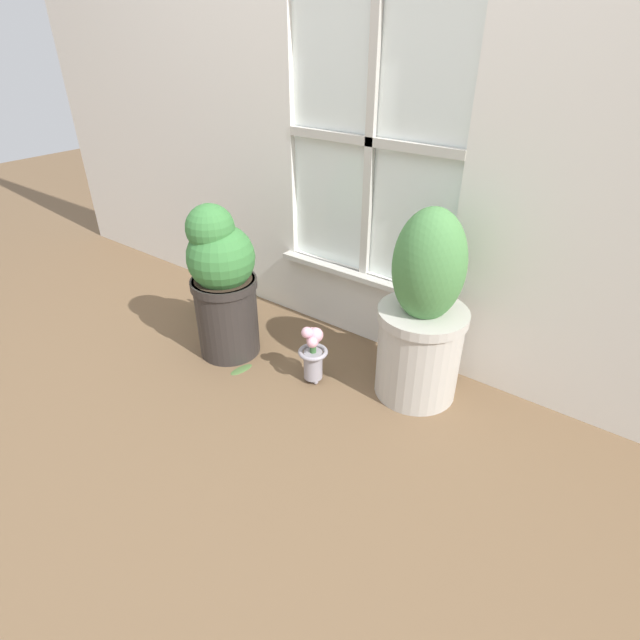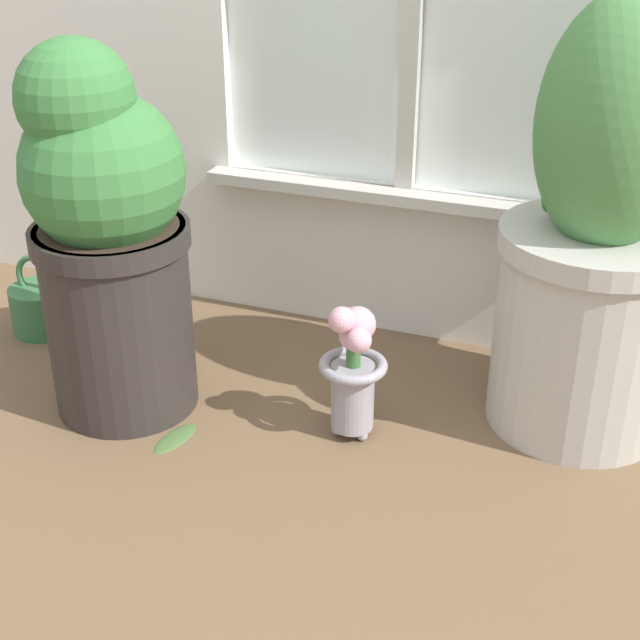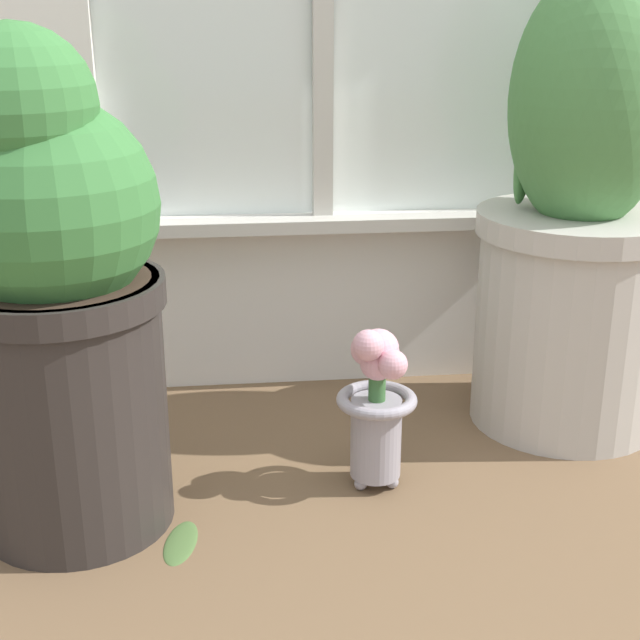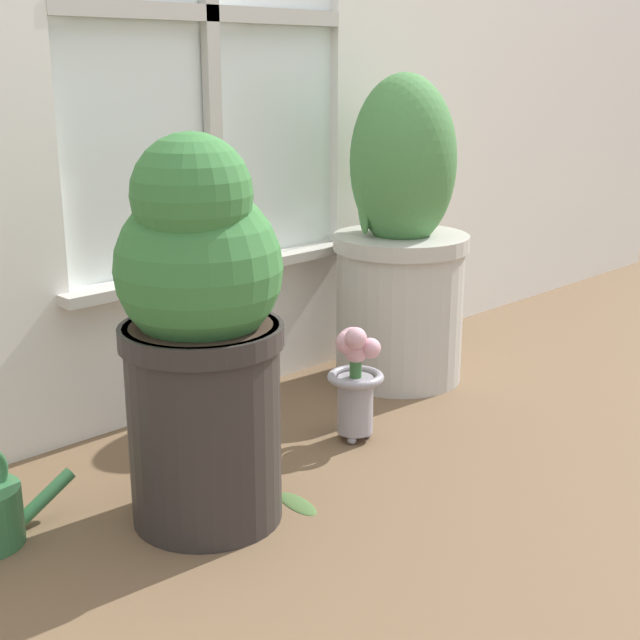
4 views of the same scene
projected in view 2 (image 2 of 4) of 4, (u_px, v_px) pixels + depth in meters
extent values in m
plane|color=brown|center=(289.00, 501.00, 1.47)|extent=(10.00, 10.00, 0.00)
cube|color=silver|center=(403.00, 258.00, 1.94)|extent=(0.80, 0.05, 0.34)
cube|color=#BCB7AD|center=(400.00, 197.00, 1.83)|extent=(0.86, 0.06, 0.02)
cylinder|color=#2D2826|center=(120.00, 318.00, 1.66)|extent=(0.27, 0.27, 0.36)
cylinder|color=#2D2826|center=(110.00, 236.00, 1.58)|extent=(0.29, 0.29, 0.04)
cylinder|color=#38281E|center=(109.00, 229.00, 1.58)|extent=(0.25, 0.25, 0.01)
sphere|color=#387538|center=(103.00, 172.00, 1.53)|extent=(0.29, 0.29, 0.29)
sphere|color=#387538|center=(76.00, 98.00, 1.46)|extent=(0.20, 0.20, 0.20)
ellipsoid|color=#387538|center=(100.00, 165.00, 1.61)|extent=(0.14, 0.12, 0.19)
cylinder|color=#B7B2A8|center=(586.00, 329.00, 1.60)|extent=(0.32, 0.32, 0.38)
cylinder|color=#B7B2A8|center=(599.00, 241.00, 1.52)|extent=(0.34, 0.34, 0.04)
cylinder|color=#38281E|center=(600.00, 233.00, 1.52)|extent=(0.30, 0.30, 0.01)
ellipsoid|color=#477F42|center=(617.00, 125.00, 1.43)|extent=(0.26, 0.26, 0.43)
ellipsoid|color=#477F42|center=(564.00, 160.00, 1.54)|extent=(0.10, 0.12, 0.20)
sphere|color=#99939E|center=(357.00, 420.00, 1.66)|extent=(0.02, 0.02, 0.02)
sphere|color=#99939E|center=(337.00, 430.00, 1.64)|extent=(0.02, 0.02, 0.02)
sphere|color=#99939E|center=(362.00, 435.00, 1.62)|extent=(0.02, 0.02, 0.02)
cylinder|color=#99939E|center=(353.00, 396.00, 1.61)|extent=(0.08, 0.08, 0.13)
torus|color=#99939E|center=(353.00, 365.00, 1.58)|extent=(0.12, 0.12, 0.02)
cylinder|color=#386633|center=(354.00, 348.00, 1.56)|extent=(0.03, 0.03, 0.07)
sphere|color=#DB9EAD|center=(354.00, 335.00, 1.55)|extent=(0.05, 0.05, 0.05)
sphere|color=#DB9EAD|center=(358.00, 324.00, 1.55)|extent=(0.06, 0.06, 0.06)
sphere|color=#DB9EAD|center=(349.00, 322.00, 1.56)|extent=(0.05, 0.05, 0.05)
sphere|color=#DB9EAD|center=(342.00, 320.00, 1.53)|extent=(0.05, 0.05, 0.05)
sphere|color=#DB9EAD|center=(359.00, 340.00, 1.52)|extent=(0.04, 0.04, 0.04)
cylinder|color=#336B3D|center=(42.00, 309.00, 1.98)|extent=(0.14, 0.14, 0.10)
cylinder|color=#336B3D|center=(87.00, 319.00, 1.95)|extent=(0.12, 0.02, 0.08)
torus|color=#336B3D|center=(37.00, 278.00, 1.95)|extent=(0.11, 0.01, 0.11)
ellipsoid|color=#476633|center=(175.00, 437.00, 1.63)|extent=(0.06, 0.12, 0.01)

